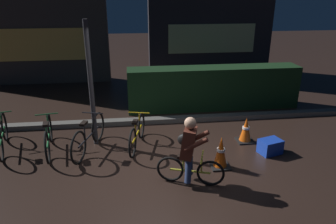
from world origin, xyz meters
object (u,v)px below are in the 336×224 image
Objects in this scene: traffic_cone_near at (221,153)px; traffic_cone_far at (246,130)px; parked_bike_center_right at (137,133)px; parked_bike_left_mid at (48,137)px; cyclist at (189,150)px; parked_bike_center_left at (89,136)px; street_post at (91,86)px; blue_crate at (270,146)px; parked_bike_leftmost at (2,135)px.

traffic_cone_near is 1.10× the size of traffic_cone_far.
parked_bike_center_right is at bearing 178.96° from traffic_cone_far.
parked_bike_left_mid is 2.82× the size of traffic_cone_far.
cyclist reaches higher than parked_bike_center_right.
parked_bike_center_left is 1.28× the size of cyclist.
street_post is 2.13× the size of cyclist.
parked_bike_center_left reaches higher than blue_crate.
parked_bike_center_right reaches higher than traffic_cone_near.
cyclist reaches higher than parked_bike_leftmost.
parked_bike_left_mid is 3.07m from cyclist.
parked_bike_center_right is 2.40m from traffic_cone_far.
street_post is 2.57m from cyclist.
traffic_cone_near is at bearing -161.19° from blue_crate.
cyclist is (3.65, -1.67, 0.28)m from parked_bike_leftmost.
street_post is 1.79× the size of parked_bike_center_right.
parked_bike_center_left is at bearing 171.54° from blue_crate.
traffic_cone_near is at bearing -93.50° from parked_bike_center_left.
traffic_cone_near is (2.45, -1.30, -1.02)m from street_post.
cyclist is (2.67, -1.48, 0.29)m from parked_bike_left_mid.
parked_bike_leftmost is 3.66× the size of blue_crate.
street_post is 1.04m from parked_bike_center_left.
parked_bike_center_left is 1.00m from parked_bike_center_right.
parked_bike_left_mid is (0.98, -0.19, -0.00)m from parked_bike_leftmost.
parked_bike_center_left is at bearing -179.35° from traffic_cone_far.
cyclist reaches higher than parked_bike_left_mid.
traffic_cone_near is 0.88m from cyclist.
cyclist is at bearing -109.95° from parked_bike_center_left.
parked_bike_leftmost is at bearing 164.22° from traffic_cone_near.
traffic_cone_near is (3.37, -1.04, -0.04)m from parked_bike_left_mid.
parked_bike_leftmost is (-1.90, -0.07, -0.98)m from street_post.
cyclist is (1.75, -1.74, -0.70)m from street_post.
parked_bike_center_right is 2.35× the size of traffic_cone_near.
street_post is at bearing 2.12° from parked_bike_center_left.
cyclist is (1.85, -1.39, 0.28)m from parked_bike_center_left.
parked_bike_center_right is at bearing 137.93° from cyclist.
street_post is at bearing 174.66° from traffic_cone_far.
street_post is 6.03× the size of blue_crate.
parked_bike_center_right is 1.19× the size of cyclist.
traffic_cone_near is at bearing 50.34° from cyclist.
parked_bike_leftmost is 1.29× the size of cyclist.
street_post is at bearing -83.91° from parked_bike_left_mid.
cyclist is at bearing -44.76° from street_post.
parked_bike_center_left is 2.80× the size of traffic_cone_far.
parked_bike_leftmost is at bearing 171.47° from blue_crate.
traffic_cone_near is 1.31m from traffic_cone_far.
parked_bike_left_mid is 1.83m from parked_bike_center_right.
blue_crate is (3.62, -0.90, -1.18)m from street_post.
traffic_cone_far is (2.40, -0.04, -0.05)m from parked_bike_center_right.
parked_bike_leftmost is at bearing 98.40° from parked_bike_center_left.
parked_bike_center_left is (1.81, -0.28, 0.00)m from parked_bike_leftmost.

